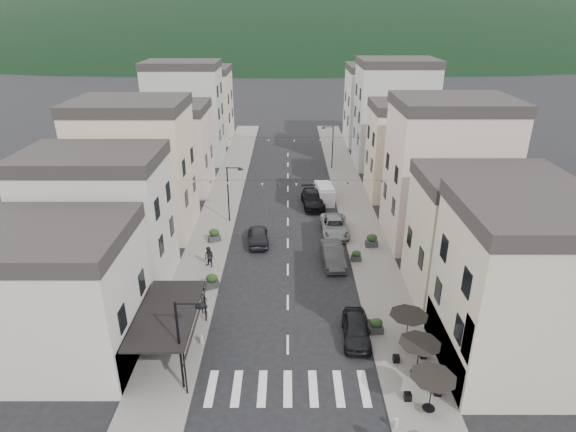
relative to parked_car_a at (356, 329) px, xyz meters
name	(u,v)px	position (x,y,z in m)	size (l,w,h in m)	color
ground	(288,415)	(-4.60, -6.63, -0.77)	(700.00, 700.00, 0.00)	black
sidewalk_left	(223,200)	(-12.10, 25.37, -0.71)	(4.00, 76.00, 0.12)	slate
sidewalk_right	(352,200)	(2.90, 25.37, -0.71)	(4.00, 76.00, 0.12)	slate
hill_backdrop	(288,44)	(-4.60, 293.37, -0.77)	(640.00, 360.00, 70.00)	black
boutique_building	(35,302)	(-20.10, -1.63, 3.23)	(12.00, 8.00, 8.00)	#B8B3A9
bistro_building	(535,297)	(9.90, -2.63, 4.23)	(10.00, 8.00, 10.00)	#B8AB92
boutique_awning	(171,314)	(-11.85, -1.63, 2.35)	(3.77, 7.50, 3.28)	black
buildings_row_left	(169,137)	(-19.10, 31.12, 5.35)	(10.20, 54.16, 14.00)	#B8B3A9
buildings_row_right	(409,137)	(9.90, 29.96, 5.55)	(10.20, 54.16, 14.50)	#B8AB92
cafe_terrace	(419,347)	(3.10, -3.83, 1.59)	(2.50, 8.10, 2.53)	black
streetlamp_left_near	(183,337)	(-10.42, -4.63, 2.93)	(1.70, 0.56, 6.00)	black
streetlamp_left_far	(231,189)	(-10.42, 19.37, 2.93)	(1.70, 0.56, 6.00)	black
streetlamp_right_far	(331,143)	(1.22, 37.37, 2.93)	(1.70, 0.56, 6.00)	black
bollards	(288,344)	(-4.60, -1.13, -0.35)	(11.66, 10.26, 0.60)	gray
bunting_near	(288,184)	(-4.60, 15.37, 4.89)	(19.00, 0.28, 0.62)	black
bunting_far	(288,140)	(-4.60, 31.37, 4.89)	(19.00, 0.28, 0.62)	black
parked_car_a	(356,329)	(0.00, 0.00, 0.00)	(1.81, 4.50, 1.53)	black
parked_car_b	(333,255)	(-0.68, 10.48, 0.06)	(1.75, 5.01, 1.65)	#2F2F31
parked_car_c	(334,226)	(0.00, 16.54, 0.02)	(2.61, 5.65, 1.57)	gray
parked_car_d	(313,199)	(-1.80, 23.79, 0.05)	(2.29, 5.64, 1.64)	black
parked_car_e	(258,235)	(-7.40, 14.42, 0.03)	(1.89, 4.70, 1.60)	black
delivery_van	(324,193)	(-0.39, 25.16, 0.26)	(2.16, 4.53, 2.10)	silver
pedestrian_a	(204,303)	(-10.67, 2.82, 0.18)	(0.60, 0.39, 1.64)	black
pedestrian_b	(209,257)	(-11.31, 9.63, 0.29)	(0.91, 0.71, 1.87)	#241E28
planter_la	(212,281)	(-10.60, 6.29, -0.05)	(1.24, 0.98, 1.22)	#2A2A2C
planter_lb	(214,235)	(-11.59, 14.60, -0.03)	(1.28, 1.04, 1.26)	#313134
planter_ra	(376,326)	(1.40, 0.50, -0.09)	(1.06, 0.64, 1.14)	#2E2E31
planter_rb	(356,256)	(1.40, 10.71, -0.16)	(0.90, 0.50, 1.01)	#2E2E30
planter_rc	(372,240)	(3.19, 13.47, -0.03)	(1.15, 0.67, 1.27)	#313133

